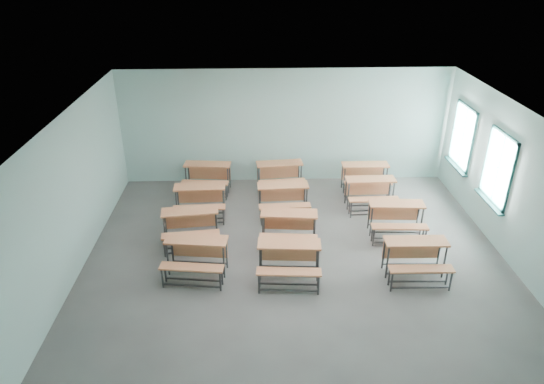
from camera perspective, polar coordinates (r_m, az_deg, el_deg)
The scene contains 13 objects.
room at distance 9.82m, azimuth 3.45°, elevation 0.11°, with size 9.04×8.04×3.24m.
desk_unit_r0c0 at distance 9.92m, azimuth -8.96°, elevation -7.09°, with size 1.35×0.99×0.78m.
desk_unit_r0c1 at distance 9.68m, azimuth 2.02°, elevation -7.65°, with size 1.31×0.93×0.78m.
desk_unit_r0c2 at distance 10.17m, azimuth 16.60°, elevation -7.05°, with size 1.27×0.86×0.78m.
desk_unit_r1c0 at distance 10.96m, azimuth -9.57°, elevation -3.58°, with size 1.34×0.97×0.78m.
desk_unit_r1c1 at distance 10.73m, azimuth 1.99°, elevation -3.91°, with size 1.32×0.95×0.78m.
desk_unit_r1c2 at distance 11.47m, azimuth 14.45°, elevation -2.66°, with size 1.30×0.92×0.78m.
desk_unit_r2c0 at distance 12.02m, azimuth -8.48°, elevation -0.63°, with size 1.28×0.88×0.78m.
desk_unit_r2c1 at distance 11.96m, azimuth 1.34°, elevation -0.47°, with size 1.29×0.89×0.78m.
desk_unit_r2c2 at distance 12.52m, azimuth 11.54°, elevation 0.28°, with size 1.26×0.85×0.78m.
desk_unit_r3c0 at distance 13.24m, azimuth -7.64°, elevation 2.12°, with size 1.33×0.96×0.78m.
desk_unit_r3c1 at distance 13.19m, azimuth 0.95°, elevation 2.26°, with size 1.33×0.96×0.78m.
desk_unit_r3c2 at distance 13.35m, azimuth 10.93°, elevation 2.06°, with size 1.25×0.84×0.78m.
Camera 1 is at (-0.82, -8.70, 6.00)m, focal length 32.00 mm.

